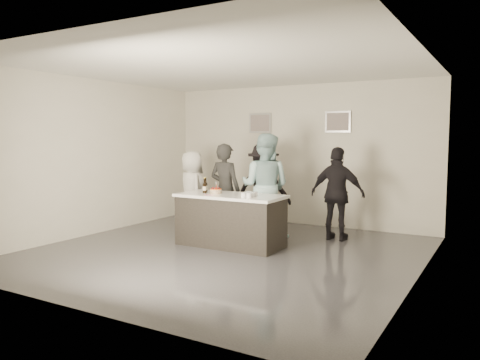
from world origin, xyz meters
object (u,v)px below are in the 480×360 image
at_px(bar_counter, 231,220).
at_px(person_guest_back, 263,188).
at_px(cake, 216,192).
at_px(beer_bottle_b, 204,186).
at_px(person_guest_right, 337,194).
at_px(person_main_black, 225,190).
at_px(person_guest_left, 192,190).
at_px(person_main_blue, 265,186).
at_px(beer_bottle_a, 206,185).

relative_size(bar_counter, person_guest_back, 1.06).
relative_size(cake, beer_bottle_b, 0.78).
height_order(bar_counter, person_guest_right, person_guest_right).
height_order(cake, person_main_black, person_main_black).
bearing_deg(person_guest_left, person_main_black, -152.69).
relative_size(beer_bottle_b, person_main_black, 0.15).
bearing_deg(person_main_black, bar_counter, 129.97).
xyz_separation_m(person_guest_left, person_guest_back, (1.32, 0.60, 0.07)).
bearing_deg(person_main_black, beer_bottle_b, 96.85).
bearing_deg(person_main_blue, person_main_black, 3.77).
bearing_deg(cake, bar_counter, 7.14).
height_order(beer_bottle_a, person_main_blue, person_main_blue).
height_order(cake, beer_bottle_b, beer_bottle_b).
bearing_deg(beer_bottle_b, person_guest_back, 76.18).
bearing_deg(person_main_black, person_guest_back, -118.42).
bearing_deg(person_main_black, person_guest_right, -159.26).
bearing_deg(beer_bottle_a, person_main_blue, 46.21).
bearing_deg(cake, person_main_black, 110.11).
xyz_separation_m(person_main_black, person_main_blue, (0.79, 0.14, 0.09)).
bearing_deg(cake, beer_bottle_b, -169.22).
bearing_deg(beer_bottle_b, person_main_black, 94.55).
height_order(beer_bottle_b, person_main_black, person_main_black).
height_order(cake, person_guest_back, person_guest_back).
xyz_separation_m(person_main_black, person_guest_right, (2.00, 0.67, -0.03)).
distance_m(beer_bottle_a, person_guest_back, 1.48).
bearing_deg(person_guest_left, bar_counter, -174.59).
distance_m(person_main_black, person_guest_left, 0.89).
bearing_deg(person_guest_left, person_guest_right, -133.33).
bearing_deg(beer_bottle_b, person_guest_right, 36.97).
height_order(bar_counter, beer_bottle_b, beer_bottle_b).
distance_m(cake, beer_bottle_b, 0.23).
bearing_deg(person_main_black, person_main_blue, -167.81).
bearing_deg(bar_counter, beer_bottle_b, -171.28).
distance_m(beer_bottle_b, person_main_black, 0.81).
height_order(person_main_black, person_guest_left, person_main_black).
bearing_deg(person_main_blue, person_guest_right, -162.54).
bearing_deg(beer_bottle_a, cake, -15.97).
distance_m(person_main_black, person_guest_right, 2.11).
distance_m(beer_bottle_b, person_guest_left, 1.34).
bearing_deg(person_main_black, beer_bottle_a, 93.00).
height_order(beer_bottle_b, person_main_blue, person_main_blue).
relative_size(person_main_black, person_guest_back, 1.00).
height_order(beer_bottle_a, person_guest_back, person_guest_back).
relative_size(beer_bottle_a, beer_bottle_b, 1.00).
distance_m(beer_bottle_b, person_guest_right, 2.43).
height_order(person_guest_right, person_guest_back, person_guest_back).
bearing_deg(person_main_black, cake, 112.40).
relative_size(person_main_blue, person_guest_left, 1.21).
bearing_deg(beer_bottle_b, bar_counter, 8.72).
relative_size(bar_counter, person_guest_left, 1.16).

